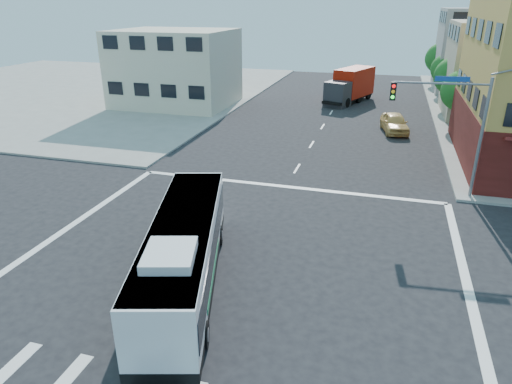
# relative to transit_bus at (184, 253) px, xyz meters

# --- Properties ---
(ground) EXTENTS (120.00, 120.00, 0.00)m
(ground) POSITION_rel_transit_bus_xyz_m (1.50, 2.23, -1.59)
(ground) COLOR black
(ground) RESTS_ON ground
(sidewalk_nw) EXTENTS (50.00, 50.00, 0.15)m
(sidewalk_nw) POSITION_rel_transit_bus_xyz_m (-33.50, 37.23, -1.51)
(sidewalk_nw) COLOR gray
(sidewalk_nw) RESTS_ON ground
(building_east_far) EXTENTS (12.06, 10.06, 10.00)m
(building_east_far) POSITION_rel_transit_bus_xyz_m (18.48, 50.21, 3.42)
(building_east_far) COLOR gray
(building_east_far) RESTS_ON ground
(building_west) EXTENTS (12.06, 10.06, 8.00)m
(building_west) POSITION_rel_transit_bus_xyz_m (-15.52, 32.21, 2.42)
(building_west) COLOR beige
(building_west) RESTS_ON ground
(signal_mast_ne) EXTENTS (7.91, 1.13, 8.07)m
(signal_mast_ne) POSITION_rel_transit_bus_xyz_m (10.58, 12.85, 3.39)
(signal_mast_ne) COLOR slate
(signal_mast_ne) RESTS_ON ground
(street_tree_a) EXTENTS (3.60, 3.60, 5.53)m
(street_tree_a) POSITION_rel_transit_bus_xyz_m (13.40, 30.15, 2.00)
(street_tree_a) COLOR #3C2416
(street_tree_a) RESTS_ON ground
(street_tree_b) EXTENTS (3.80, 3.80, 5.79)m
(street_tree_b) POSITION_rel_transit_bus_xyz_m (13.40, 38.15, 2.16)
(street_tree_b) COLOR #3C2416
(street_tree_b) RESTS_ON ground
(street_tree_c) EXTENTS (3.40, 3.40, 5.29)m
(street_tree_c) POSITION_rel_transit_bus_xyz_m (13.40, 46.15, 1.87)
(street_tree_c) COLOR #3C2416
(street_tree_c) RESTS_ON ground
(street_tree_d) EXTENTS (4.00, 4.00, 6.03)m
(street_tree_d) POSITION_rel_transit_bus_xyz_m (13.40, 54.15, 2.29)
(street_tree_d) COLOR #3C2416
(street_tree_d) RESTS_ON ground
(transit_bus) EXTENTS (5.32, 11.18, 3.25)m
(transit_bus) POSITION_rel_transit_bus_xyz_m (0.00, 0.00, 0.00)
(transit_bus) COLOR black
(transit_bus) RESTS_ON ground
(box_truck) EXTENTS (5.16, 8.59, 3.73)m
(box_truck) POSITION_rel_transit_bus_xyz_m (2.74, 39.20, 0.22)
(box_truck) COLOR #2A2A30
(box_truck) RESTS_ON ground
(parked_car) EXTENTS (2.87, 5.15, 1.66)m
(parked_car) POSITION_rel_transit_bus_xyz_m (7.84, 27.12, -0.76)
(parked_car) COLOR #E0B260
(parked_car) RESTS_ON ground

